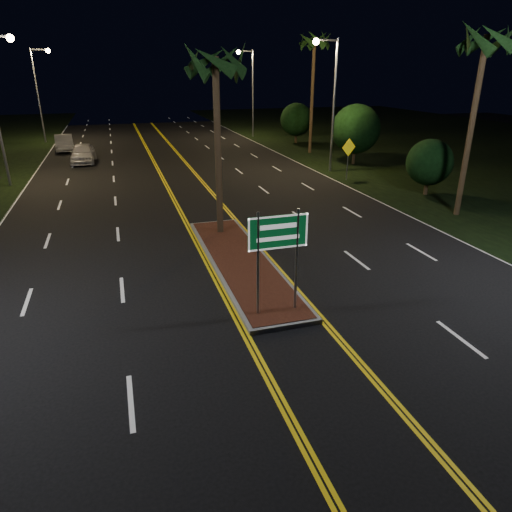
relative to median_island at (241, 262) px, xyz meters
name	(u,v)px	position (x,y,z in m)	size (l,w,h in m)	color
ground	(313,367)	(0.00, -7.00, -0.08)	(120.00, 120.00, 0.00)	black
grass_right	(504,152)	(30.00, 18.00, -0.08)	(40.00, 110.00, 0.01)	black
median_island	(241,262)	(0.00, 0.00, 0.00)	(2.25, 10.25, 0.17)	gray
highway_sign	(278,242)	(0.00, -4.20, 2.32)	(1.80, 0.08, 3.20)	gray
streetlight_left_far	(40,85)	(-10.61, 37.00, 5.57)	(1.91, 0.44, 9.00)	gray
streetlight_right_mid	(330,91)	(10.61, 15.00, 5.57)	(1.91, 0.44, 9.00)	gray
streetlight_right_far	(250,83)	(10.61, 35.00, 5.57)	(1.91, 0.44, 9.00)	gray
palm_median	(215,63)	(0.00, 3.50, 7.19)	(2.40, 2.40, 8.30)	#382819
palm_right_near	(486,41)	(12.50, 3.00, 8.13)	(2.40, 2.40, 9.30)	#382819
palm_right_far	(314,42)	(12.80, 23.00, 9.06)	(2.40, 2.40, 10.30)	#382819
shrub_near	(430,162)	(13.50, 7.00, 1.86)	(2.70, 2.70, 3.30)	#382819
shrub_mid	(356,129)	(14.00, 17.00, 2.64)	(3.78, 3.78, 4.62)	#382819
shrub_far	(296,120)	(13.80, 29.00, 2.25)	(3.24, 3.24, 3.96)	#382819
car_near	(83,152)	(-6.70, 23.96, 0.80)	(2.28, 5.33, 1.78)	silver
car_far	(64,142)	(-8.63, 30.69, 0.76)	(2.18, 5.08, 1.69)	#9E9FA7
warning_sign	(348,153)	(10.80, 11.99, 1.76)	(1.13, 0.35, 2.79)	gray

